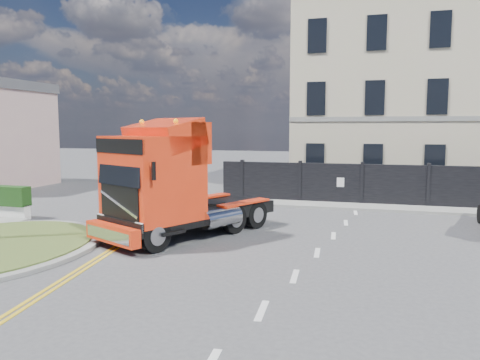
% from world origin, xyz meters
% --- Properties ---
extents(ground, '(120.00, 120.00, 0.00)m').
position_xyz_m(ground, '(0.00, 0.00, 0.00)').
color(ground, '#424244').
rests_on(ground, ground).
extents(hoarding_fence, '(18.80, 0.25, 2.00)m').
position_xyz_m(hoarding_fence, '(6.55, 9.00, 1.00)').
color(hoarding_fence, black).
rests_on(hoarding_fence, ground).
extents(georgian_building, '(12.30, 10.30, 12.80)m').
position_xyz_m(georgian_building, '(6.00, 16.50, 5.77)').
color(georgian_building, '#C1B099').
rests_on(georgian_building, ground).
extents(pavement_far, '(20.00, 1.60, 0.12)m').
position_xyz_m(pavement_far, '(6.00, 8.10, 0.06)').
color(pavement_far, gray).
rests_on(pavement_far, ground).
extents(truck, '(5.08, 6.93, 3.92)m').
position_xyz_m(truck, '(-2.09, 0.07, 1.75)').
color(truck, black).
rests_on(truck, ground).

